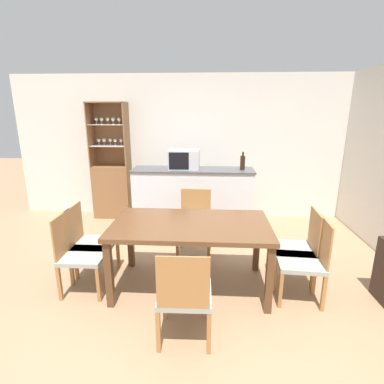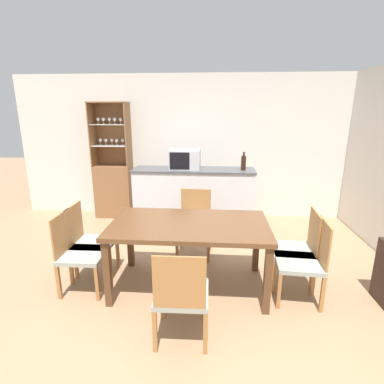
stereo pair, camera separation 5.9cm
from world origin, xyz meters
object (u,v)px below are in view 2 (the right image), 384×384
Objects in this scene: dining_table at (189,230)px; dining_chair_side_left_near at (79,253)px; display_cabinet at (114,183)px; wine_bottle at (244,163)px; dining_chair_side_left_far at (90,242)px; dining_chair_head_near at (181,295)px; dining_chair_side_right_near at (304,261)px; dining_chair_side_right_far at (297,249)px; microwave at (185,159)px; dining_chair_head_far at (195,223)px.

dining_chair_side_left_near reaches higher than dining_table.
wine_bottle is (2.31, -0.50, 0.49)m from display_cabinet.
dining_chair_side_left_far and dining_chair_head_near have the same top height.
dining_chair_head_near is 1.00× the size of dining_chair_side_right_near.
dining_chair_side_left_far and dining_chair_side_right_near have the same top height.
dining_chair_side_right_near is at bearing 28.22° from dining_chair_head_near.
dining_table is 1.92× the size of dining_chair_side_right_near.
dining_chair_side_left_near is at bearing -80.53° from display_cabinet.
dining_table is 1.23m from dining_chair_side_right_far.
dining_chair_side_right_far is at bearing -73.56° from wine_bottle.
dining_chair_side_left_near is (-0.00, -0.28, 0.00)m from dining_chair_side_left_far.
microwave is (-0.23, 2.63, 0.72)m from dining_chair_head_near.
wine_bottle reaches higher than dining_chair_head_near.
display_cabinet is at bearing 116.12° from dining_chair_head_near.
dining_chair_side_left_near is (-1.19, 0.68, 0.00)m from dining_chair_head_near.
dining_chair_side_right_near is at bearing 142.97° from dining_chair_head_far.
microwave reaches higher than dining_chair_side_left_near.
display_cabinet is at bearing 167.68° from wine_bottle.
wine_bottle reaches higher than dining_chair_side_right_far.
microwave is (-1.42, 1.96, 0.72)m from dining_chair_side_right_near.
wine_bottle is (1.91, 1.61, 0.69)m from dining_chair_side_left_far.
dining_table is 1.92× the size of dining_chair_side_left_far.
dining_chair_head_far is (1.60, -1.44, -0.20)m from display_cabinet.
wine_bottle is at bearing -12.32° from display_cabinet.
dining_chair_side_right_near is 1.00× the size of dining_chair_side_right_far.
dining_chair_side_right_far is 1.82m from wine_bottle.
wine_bottle is (0.94, -0.06, -0.03)m from microwave.
dining_chair_side_left_far is 2.59m from wine_bottle.
dining_chair_side_right_near is (1.19, -0.15, -0.24)m from dining_table.
wine_bottle is (0.72, 1.76, 0.45)m from dining_table.
dining_chair_side_left_near is 2.78m from wine_bottle.
wine_bottle is (0.72, 0.94, 0.69)m from dining_chair_head_far.
display_cabinet is at bearing 161.94° from microwave.
display_cabinet is 3.51m from dining_chair_side_right_far.
dining_chair_side_right_far is at bearing 6.64° from dining_table.
dining_chair_head_far is at bearing 128.10° from dining_chair_side_left_near.
dining_chair_side_right_near is (1.19, 0.67, 0.00)m from dining_chair_head_near.
microwave is at bearing 97.08° from dining_table.
dining_chair_side_right_far is at bearing 89.13° from dining_chair_side_left_far.
dining_chair_side_right_near is at bearing 89.20° from dining_chair_side_left_near.
wine_bottle reaches higher than dining_chair_side_left_near.
dining_chair_side_left_far and dining_chair_head_far have the same top height.
dining_chair_head_far is at bearing 54.80° from dining_chair_side_right_near.
dining_chair_side_left_far is (-1.19, 0.14, -0.24)m from dining_table.
dining_table is 1.92× the size of dining_chair_head_near.
dining_chair_head_far is 1.00× the size of dining_chair_side_right_near.
dining_chair_side_left_far is 2.40m from dining_chair_side_right_near.
microwave reaches higher than dining_table.
dining_table is at bearing -54.79° from display_cabinet.
dining_chair_head_near is 1.00× the size of dining_chair_side_right_far.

